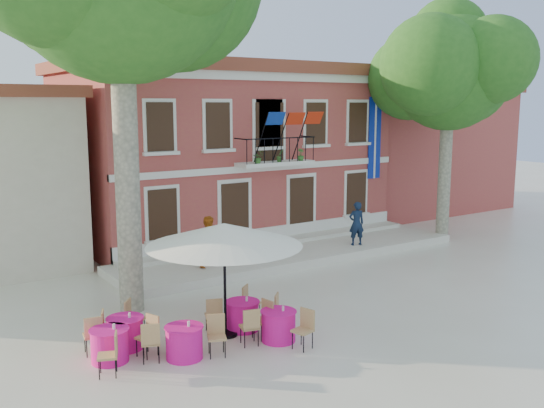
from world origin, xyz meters
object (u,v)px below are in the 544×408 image
(patio_umbrella, at_px, (224,235))
(cafe_table_4, at_px, (242,314))
(cafe_table_0, at_px, (125,331))
(cafe_table_3, at_px, (278,324))
(pedestrian_navy, at_px, (356,223))
(plane_tree_east, at_px, (449,73))
(cafe_table_2, at_px, (110,344))
(pedestrian_orange, at_px, (210,242))
(cafe_table_1, at_px, (184,341))

(patio_umbrella, height_order, cafe_table_4, patio_umbrella)
(cafe_table_0, height_order, cafe_table_3, same)
(cafe_table_0, bearing_deg, pedestrian_navy, 20.48)
(plane_tree_east, xyz_separation_m, cafe_table_2, (-16.17, -4.28, -6.62))
(plane_tree_east, height_order, pedestrian_orange, plane_tree_east)
(plane_tree_east, bearing_deg, pedestrian_orange, 176.43)
(cafe_table_3, bearing_deg, pedestrian_orange, 77.32)
(patio_umbrella, relative_size, pedestrian_navy, 2.25)
(pedestrian_navy, height_order, cafe_table_3, pedestrian_navy)
(patio_umbrella, distance_m, cafe_table_2, 3.68)
(pedestrian_navy, bearing_deg, cafe_table_3, 55.81)
(pedestrian_orange, distance_m, cafe_table_2, 7.26)
(patio_umbrella, height_order, cafe_table_1, patio_umbrella)
(cafe_table_3, bearing_deg, cafe_table_4, 107.54)
(cafe_table_0, distance_m, cafe_table_3, 3.69)
(cafe_table_1, height_order, cafe_table_2, same)
(cafe_table_2, bearing_deg, pedestrian_navy, 21.80)
(cafe_table_1, height_order, cafe_table_4, same)
(cafe_table_0, relative_size, cafe_table_1, 0.95)
(cafe_table_0, xyz_separation_m, cafe_table_3, (3.30, -1.66, 0.00))
(pedestrian_navy, bearing_deg, cafe_table_0, 39.44)
(pedestrian_navy, bearing_deg, plane_tree_east, -165.24)
(cafe_table_2, bearing_deg, cafe_table_4, -0.21)
(pedestrian_orange, xyz_separation_m, cafe_table_0, (-4.67, -4.45, -0.75))
(pedestrian_orange, bearing_deg, patio_umbrella, -137.69)
(plane_tree_east, height_order, pedestrian_navy, plane_tree_east)
(cafe_table_0, xyz_separation_m, cafe_table_4, (2.94, -0.53, 0.00))
(patio_umbrella, xyz_separation_m, pedestrian_orange, (2.27, 5.04, -1.42))
(cafe_table_1, bearing_deg, pedestrian_navy, 28.26)
(cafe_table_2, bearing_deg, patio_umbrella, -1.45)
(cafe_table_0, distance_m, cafe_table_2, 0.77)
(pedestrian_navy, xyz_separation_m, cafe_table_3, (-7.68, -5.76, -0.73))
(plane_tree_east, distance_m, cafe_table_2, 17.99)
(pedestrian_orange, height_order, cafe_table_1, pedestrian_orange)
(pedestrian_navy, bearing_deg, pedestrian_orange, 15.85)
(patio_umbrella, bearing_deg, cafe_table_0, 166.15)
(cafe_table_0, bearing_deg, pedestrian_orange, 43.57)
(pedestrian_orange, xyz_separation_m, cafe_table_3, (-1.37, -6.10, -0.75))
(pedestrian_orange, relative_size, cafe_table_4, 0.95)
(plane_tree_east, xyz_separation_m, pedestrian_orange, (-10.94, 0.68, -5.87))
(pedestrian_orange, bearing_deg, cafe_table_1, -146.59)
(cafe_table_0, height_order, cafe_table_2, same)
(patio_umbrella, xyz_separation_m, cafe_table_0, (-2.40, 0.59, -2.17))
(cafe_table_1, xyz_separation_m, cafe_table_2, (-1.48, 0.79, 0.00))
(pedestrian_navy, bearing_deg, cafe_table_1, 47.22)
(plane_tree_east, height_order, cafe_table_1, plane_tree_east)
(plane_tree_east, bearing_deg, patio_umbrella, -161.75)
(pedestrian_navy, height_order, cafe_table_4, pedestrian_navy)
(pedestrian_navy, height_order, cafe_table_2, pedestrian_navy)
(plane_tree_east, height_order, cafe_table_4, plane_tree_east)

